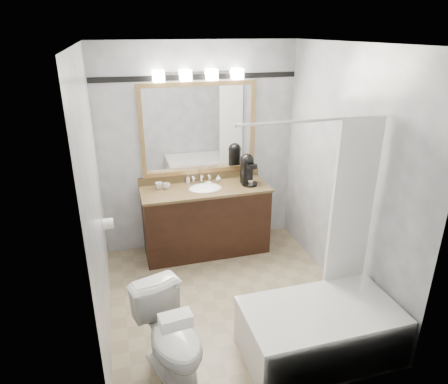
{
  "coord_description": "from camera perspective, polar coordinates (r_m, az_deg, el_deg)",
  "views": [
    {
      "loc": [
        -0.99,
        -3.29,
        2.61
      ],
      "look_at": [
        0.04,
        0.35,
        1.05
      ],
      "focal_mm": 32.0,
      "sensor_mm": 36.0,
      "label": 1
    }
  ],
  "objects": [
    {
      "name": "tissue_box",
      "position": [
        2.85,
        -6.91,
        -17.74
      ],
      "size": [
        0.23,
        0.15,
        0.09
      ],
      "primitive_type": "cube",
      "rotation": [
        0.0,
        0.0,
        0.11
      ],
      "color": "white",
      "rests_on": "toilet"
    },
    {
      "name": "mirror",
      "position": [
        4.81,
        -3.59,
        8.94
      ],
      "size": [
        1.4,
        0.04,
        1.1
      ],
      "color": "#AF854F",
      "rests_on": "room"
    },
    {
      "name": "soap_bottle_a",
      "position": [
        4.91,
        -5.18,
        1.8
      ],
      "size": [
        0.04,
        0.05,
        0.09
      ],
      "primitive_type": "imported",
      "rotation": [
        0.0,
        0.0,
        -0.08
      ],
      "color": "white",
      "rests_on": "vanity"
    },
    {
      "name": "cup_right",
      "position": [
        4.78,
        -9.29,
        0.91
      ],
      "size": [
        0.11,
        0.11,
        0.08
      ],
      "primitive_type": "imported",
      "rotation": [
        0.0,
        0.0,
        -0.36
      ],
      "color": "white",
      "rests_on": "vanity"
    },
    {
      "name": "accent_stripe",
      "position": [
        4.72,
        -3.8,
        16.07
      ],
      "size": [
        2.4,
        0.01,
        0.06
      ],
      "primitive_type": "cube",
      "color": "black",
      "rests_on": "room"
    },
    {
      "name": "coffee_maker",
      "position": [
        4.84,
        3.34,
        3.39
      ],
      "size": [
        0.2,
        0.24,
        0.38
      ],
      "rotation": [
        0.0,
        0.0,
        0.26
      ],
      "color": "black",
      "rests_on": "vanity"
    },
    {
      "name": "soap_bottle_b",
      "position": [
        4.96,
        -0.82,
        2.02
      ],
      "size": [
        0.08,
        0.08,
        0.08
      ],
      "primitive_type": "imported",
      "rotation": [
        0.0,
        0.0,
        -0.28
      ],
      "color": "white",
      "rests_on": "vanity"
    },
    {
      "name": "tp_roll",
      "position": [
        4.4,
        -16.23,
        -4.38
      ],
      "size": [
        0.11,
        0.12,
        0.12
      ],
      "primitive_type": "cylinder",
      "rotation": [
        0.0,
        1.57,
        0.0
      ],
      "color": "white",
      "rests_on": "room"
    },
    {
      "name": "toilet",
      "position": [
        3.35,
        -7.49,
        -19.86
      ],
      "size": [
        0.61,
        0.81,
        0.73
      ],
      "primitive_type": "imported",
      "rotation": [
        0.0,
        0.0,
        0.3
      ],
      "color": "white",
      "rests_on": "ground"
    },
    {
      "name": "cup_left",
      "position": [
        4.77,
        -8.23,
        0.87
      ],
      "size": [
        0.11,
        0.11,
        0.07
      ],
      "primitive_type": "imported",
      "rotation": [
        0.0,
        0.0,
        0.31
      ],
      "color": "white",
      "rests_on": "vanity"
    },
    {
      "name": "room",
      "position": [
        3.7,
        0.82,
        0.75
      ],
      "size": [
        2.42,
        2.62,
        2.52
      ],
      "color": "gray",
      "rests_on": "ground"
    },
    {
      "name": "bathtub",
      "position": [
        3.68,
        13.72,
        -17.71
      ],
      "size": [
        1.3,
        0.75,
        1.96
      ],
      "color": "white",
      "rests_on": "ground"
    },
    {
      "name": "vanity",
      "position": [
        4.93,
        -2.62,
        -3.82
      ],
      "size": [
        1.53,
        0.58,
        0.97
      ],
      "color": "black",
      "rests_on": "ground"
    },
    {
      "name": "soap_bar",
      "position": [
        4.88,
        -2.29,
        1.29
      ],
      "size": [
        0.08,
        0.07,
        0.02
      ],
      "primitive_type": "cube",
      "rotation": [
        0.0,
        0.0,
        0.37
      ],
      "color": "beige",
      "rests_on": "vanity"
    },
    {
      "name": "vanity_light_bar",
      "position": [
        4.65,
        -3.63,
        16.4
      ],
      "size": [
        1.02,
        0.14,
        0.12
      ],
      "color": "silver",
      "rests_on": "room"
    }
  ]
}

